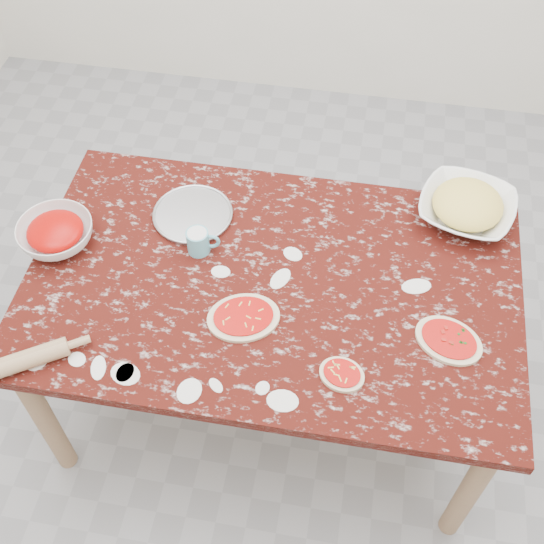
{
  "coord_description": "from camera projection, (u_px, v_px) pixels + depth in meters",
  "views": [
    {
      "loc": [
        0.23,
        -1.32,
        2.52
      ],
      "look_at": [
        0.0,
        0.0,
        0.8
      ],
      "focal_mm": 45.31,
      "sensor_mm": 36.0,
      "label": 1
    }
  ],
  "objects": [
    {
      "name": "rolling_pin",
      "position": [
        19.0,
        362.0,
        2.0
      ],
      "size": [
        0.27,
        0.2,
        0.06
      ],
      "primitive_type": "cylinder",
      "rotation": [
        0.0,
        1.57,
        0.57
      ],
      "color": "tan",
      "rests_on": "worktable"
    },
    {
      "name": "pizza_mid",
      "position": [
        342.0,
        374.0,
        2.0
      ],
      "size": [
        0.16,
        0.15,
        0.02
      ],
      "color": "beige",
      "rests_on": "worktable"
    },
    {
      "name": "flour_mug",
      "position": [
        199.0,
        241.0,
        2.26
      ],
      "size": [
        0.11,
        0.08,
        0.09
      ],
      "color": "#61B5C7",
      "rests_on": "worktable"
    },
    {
      "name": "sauce_bowl",
      "position": [
        56.0,
        234.0,
        2.29
      ],
      "size": [
        0.33,
        0.33,
        0.08
      ],
      "primitive_type": "imported",
      "rotation": [
        0.0,
        0.0,
        0.41
      ],
      "color": "white",
      "rests_on": "worktable"
    },
    {
      "name": "worktable",
      "position": [
        272.0,
        297.0,
        2.28
      ],
      "size": [
        1.6,
        1.0,
        0.75
      ],
      "color": "#370C08",
      "rests_on": "ground"
    },
    {
      "name": "ground",
      "position": [
        272.0,
        392.0,
        2.81
      ],
      "size": [
        4.0,
        4.0,
        0.0
      ],
      "primitive_type": "plane",
      "color": "gray"
    },
    {
      "name": "pizza_tray",
      "position": [
        193.0,
        215.0,
        2.39
      ],
      "size": [
        0.32,
        0.32,
        0.01
      ],
      "primitive_type": "cylinder",
      "rotation": [
        0.0,
        0.0,
        0.18
      ],
      "color": "#B2B2B7",
      "rests_on": "worktable"
    },
    {
      "name": "pizza_right",
      "position": [
        449.0,
        340.0,
        2.07
      ],
      "size": [
        0.26,
        0.23,
        0.02
      ],
      "color": "beige",
      "rests_on": "worktable"
    },
    {
      "name": "cheese_bowl",
      "position": [
        466.0,
        209.0,
        2.36
      ],
      "size": [
        0.39,
        0.39,
        0.08
      ],
      "primitive_type": "imported",
      "rotation": [
        0.0,
        0.0,
        -0.25
      ],
      "color": "white",
      "rests_on": "worktable"
    },
    {
      "name": "pizza_left",
      "position": [
        243.0,
        317.0,
        2.12
      ],
      "size": [
        0.27,
        0.24,
        0.02
      ],
      "color": "beige",
      "rests_on": "worktable"
    }
  ]
}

